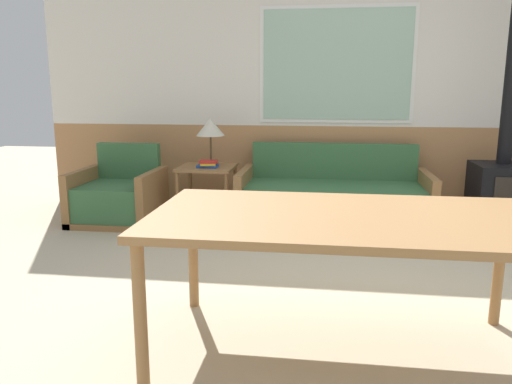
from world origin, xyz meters
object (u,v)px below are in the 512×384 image
dining_table (344,227)px  wood_stove (505,170)px  side_table (207,174)px  table_lamp (210,128)px  couch (333,199)px  armchair (119,198)px

dining_table → wood_stove: bearing=58.3°
side_table → table_lamp: (0.02, 0.10, 0.47)m
couch → side_table: couch is taller
couch → dining_table: size_ratio=1.00×
table_lamp → wood_stove: 2.95m
couch → wood_stove: size_ratio=0.75×
couch → dining_table: couch is taller
wood_stove → side_table: bearing=-179.7°
armchair → table_lamp: 1.20m
side_table → wood_stove: bearing=0.3°
table_lamp → armchair: bearing=-159.3°
armchair → table_lamp: table_lamp is taller
side_table → wood_stove: (2.95, 0.02, 0.11)m
couch → table_lamp: table_lamp is taller
couch → side_table: 1.34m
side_table → dining_table: (1.33, -2.61, 0.21)m
wood_stove → dining_table: bearing=-121.7°
armchair → wood_stove: (3.83, 0.26, 0.35)m
side_table → dining_table: bearing=-63.0°
couch → armchair: 2.22m
table_lamp → dining_table: table_lamp is taller
armchair → side_table: bearing=12.2°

